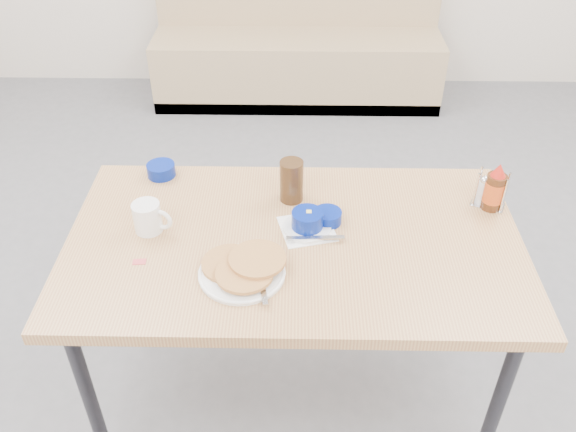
{
  "coord_description": "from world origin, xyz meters",
  "views": [
    {
      "loc": [
        0.01,
        -1.19,
        1.96
      ],
      "look_at": [
        -0.02,
        0.28,
        0.82
      ],
      "focal_mm": 38.0,
      "sensor_mm": 36.0,
      "label": 1
    }
  ],
  "objects_px": {
    "pancake_plate": "(243,269)",
    "butter_bowl": "(328,217)",
    "condiment_caddy": "(490,194)",
    "syrup_bottle": "(494,189)",
    "amber_tumbler": "(291,181)",
    "dining_table": "(294,254)",
    "creamer_bowl": "(161,170)",
    "coffee_mug": "(149,217)",
    "booth_bench": "(298,46)",
    "grits_setting": "(307,222)"
  },
  "relations": [
    {
      "from": "dining_table",
      "to": "condiment_caddy",
      "type": "height_order",
      "value": "condiment_caddy"
    },
    {
      "from": "dining_table",
      "to": "creamer_bowl",
      "type": "distance_m",
      "value": 0.59
    },
    {
      "from": "creamer_bowl",
      "to": "pancake_plate",
      "type": "bearing_deg",
      "value": -56.94
    },
    {
      "from": "creamer_bowl",
      "to": "amber_tumbler",
      "type": "height_order",
      "value": "amber_tumbler"
    },
    {
      "from": "pancake_plate",
      "to": "grits_setting",
      "type": "distance_m",
      "value": 0.28
    },
    {
      "from": "pancake_plate",
      "to": "amber_tumbler",
      "type": "distance_m",
      "value": 0.39
    },
    {
      "from": "booth_bench",
      "to": "butter_bowl",
      "type": "distance_m",
      "value": 2.49
    },
    {
      "from": "booth_bench",
      "to": "coffee_mug",
      "type": "relative_size",
      "value": 15.08
    },
    {
      "from": "condiment_caddy",
      "to": "dining_table",
      "type": "bearing_deg",
      "value": -139.12
    },
    {
      "from": "amber_tumbler",
      "to": "condiment_caddy",
      "type": "bearing_deg",
      "value": -2.11
    },
    {
      "from": "pancake_plate",
      "to": "condiment_caddy",
      "type": "height_order",
      "value": "condiment_caddy"
    },
    {
      "from": "dining_table",
      "to": "coffee_mug",
      "type": "xyz_separation_m",
      "value": [
        -0.45,
        0.03,
        0.11
      ]
    },
    {
      "from": "grits_setting",
      "to": "butter_bowl",
      "type": "bearing_deg",
      "value": 31.86
    },
    {
      "from": "amber_tumbler",
      "to": "syrup_bottle",
      "type": "xyz_separation_m",
      "value": [
        0.65,
        -0.04,
        0.0
      ]
    },
    {
      "from": "booth_bench",
      "to": "creamer_bowl",
      "type": "bearing_deg",
      "value": -102.1
    },
    {
      "from": "grits_setting",
      "to": "amber_tumbler",
      "type": "height_order",
      "value": "amber_tumbler"
    },
    {
      "from": "grits_setting",
      "to": "syrup_bottle",
      "type": "distance_m",
      "value": 0.61
    },
    {
      "from": "dining_table",
      "to": "booth_bench",
      "type": "bearing_deg",
      "value": 90.0
    },
    {
      "from": "pancake_plate",
      "to": "syrup_bottle",
      "type": "distance_m",
      "value": 0.85
    },
    {
      "from": "coffee_mug",
      "to": "butter_bowl",
      "type": "height_order",
      "value": "coffee_mug"
    },
    {
      "from": "amber_tumbler",
      "to": "condiment_caddy",
      "type": "height_order",
      "value": "amber_tumbler"
    },
    {
      "from": "creamer_bowl",
      "to": "butter_bowl",
      "type": "xyz_separation_m",
      "value": [
        0.57,
        -0.26,
        -0.0
      ]
    },
    {
      "from": "creamer_bowl",
      "to": "amber_tumbler",
      "type": "distance_m",
      "value": 0.48
    },
    {
      "from": "dining_table",
      "to": "grits_setting",
      "type": "bearing_deg",
      "value": 48.04
    },
    {
      "from": "pancake_plate",
      "to": "creamer_bowl",
      "type": "bearing_deg",
      "value": 123.06
    },
    {
      "from": "coffee_mug",
      "to": "condiment_caddy",
      "type": "height_order",
      "value": "condiment_caddy"
    },
    {
      "from": "grits_setting",
      "to": "creamer_bowl",
      "type": "xyz_separation_m",
      "value": [
        -0.51,
        0.3,
        -0.01
      ]
    },
    {
      "from": "pancake_plate",
      "to": "butter_bowl",
      "type": "xyz_separation_m",
      "value": [
        0.25,
        0.24,
        0.0
      ]
    },
    {
      "from": "creamer_bowl",
      "to": "dining_table",
      "type": "bearing_deg",
      "value": -35.86
    },
    {
      "from": "condiment_caddy",
      "to": "syrup_bottle",
      "type": "height_order",
      "value": "syrup_bottle"
    },
    {
      "from": "coffee_mug",
      "to": "creamer_bowl",
      "type": "height_order",
      "value": "coffee_mug"
    },
    {
      "from": "booth_bench",
      "to": "dining_table",
      "type": "xyz_separation_m",
      "value": [
        0.0,
        -2.53,
        0.35
      ]
    },
    {
      "from": "booth_bench",
      "to": "pancake_plate",
      "type": "relative_size",
      "value": 7.39
    },
    {
      "from": "grits_setting",
      "to": "syrup_bottle",
      "type": "xyz_separation_m",
      "value": [
        0.6,
        0.13,
        0.04
      ]
    },
    {
      "from": "dining_table",
      "to": "butter_bowl",
      "type": "bearing_deg",
      "value": 39.01
    },
    {
      "from": "butter_bowl",
      "to": "booth_bench",
      "type": "bearing_deg",
      "value": 92.43
    },
    {
      "from": "dining_table",
      "to": "syrup_bottle",
      "type": "height_order",
      "value": "syrup_bottle"
    },
    {
      "from": "amber_tumbler",
      "to": "grits_setting",
      "type": "bearing_deg",
      "value": -72.29
    },
    {
      "from": "amber_tumbler",
      "to": "syrup_bottle",
      "type": "height_order",
      "value": "syrup_bottle"
    },
    {
      "from": "booth_bench",
      "to": "pancake_plate",
      "type": "height_order",
      "value": "booth_bench"
    },
    {
      "from": "grits_setting",
      "to": "coffee_mug",
      "type": "bearing_deg",
      "value": -178.78
    },
    {
      "from": "dining_table",
      "to": "pancake_plate",
      "type": "xyz_separation_m",
      "value": [
        -0.14,
        -0.16,
        0.08
      ]
    },
    {
      "from": "creamer_bowl",
      "to": "syrup_bottle",
      "type": "height_order",
      "value": "syrup_bottle"
    },
    {
      "from": "butter_bowl",
      "to": "amber_tumbler",
      "type": "height_order",
      "value": "amber_tumbler"
    },
    {
      "from": "grits_setting",
      "to": "amber_tumbler",
      "type": "xyz_separation_m",
      "value": [
        -0.05,
        0.16,
        0.04
      ]
    },
    {
      "from": "booth_bench",
      "to": "pancake_plate",
      "type": "xyz_separation_m",
      "value": [
        -0.14,
        -2.69,
        0.43
      ]
    },
    {
      "from": "coffee_mug",
      "to": "creamer_bowl",
      "type": "relative_size",
      "value": 1.28
    },
    {
      "from": "pancake_plate",
      "to": "butter_bowl",
      "type": "relative_size",
      "value": 2.86
    },
    {
      "from": "dining_table",
      "to": "grits_setting",
      "type": "relative_size",
      "value": 6.6
    },
    {
      "from": "coffee_mug",
      "to": "grits_setting",
      "type": "height_order",
      "value": "coffee_mug"
    }
  ]
}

